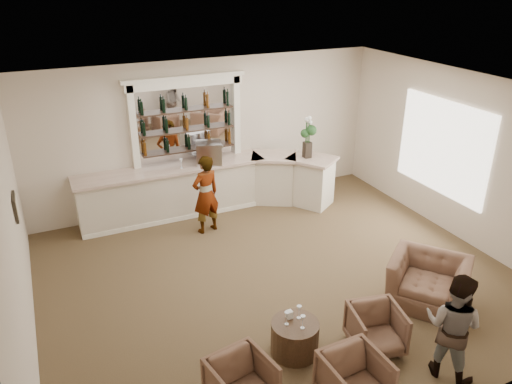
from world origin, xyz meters
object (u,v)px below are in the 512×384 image
flower_vase (308,134)px  sommelier (206,194)px  guest (453,326)px  espresso_machine (209,153)px  armchair_far (428,282)px  cocktail_table (295,338)px  armchair_center (354,380)px  armchair_right (376,329)px  bar_counter (211,187)px  armchair_left (241,384)px

flower_vase → sommelier: bearing=-172.9°
guest → espresso_machine: (-1.19, 6.01, 0.60)m
armchair_far → flower_vase: size_ratio=1.26×
cocktail_table → flower_vase: (2.60, 4.25, 1.43)m
armchair_far → espresso_machine: (-2.05, 4.68, 0.99)m
armchair_center → armchair_right: (0.85, 0.69, -0.02)m
armchair_right → armchair_far: size_ratio=0.61×
guest → flower_vase: bearing=-35.8°
bar_counter → armchair_far: size_ratio=4.75×
armchair_left → flower_vase: bearing=42.5°
cocktail_table → armchair_right: bearing=-20.3°
armchair_far → armchair_center: bearing=-99.9°
armchair_left → guest: bearing=-23.5°
armchair_right → espresso_machine: (-0.62, 5.22, 1.05)m
espresso_machine → guest: bearing=-61.5°
espresso_machine → sommelier: bearing=-97.2°
armchair_center → flower_vase: size_ratio=0.80×
bar_counter → espresso_machine: (-0.01, 0.02, 0.81)m
armchair_center → flower_vase: 5.99m
armchair_left → armchair_center: 1.40m
sommelier → bar_counter: bearing=-129.8°
armchair_left → armchair_right: bearing=-6.1°
guest → armchair_right: (-0.57, 0.79, -0.44)m
cocktail_table → espresso_machine: 4.97m
bar_counter → armchair_center: size_ratio=7.49×
guest → sommelier: bearing=-8.8°
armchair_right → espresso_machine: size_ratio=1.34×
guest → cocktail_table: bearing=28.2°
armchair_far → cocktail_table: bearing=-125.2°
armchair_left → armchair_center: bearing=-32.8°
bar_counter → guest: 6.11m
armchair_center → armchair_far: bearing=26.9°
cocktail_table → armchair_left: armchair_left is taller
bar_counter → sommelier: bearing=-115.3°
bar_counter → guest: size_ratio=3.69×
sommelier → armchair_center: 5.06m
cocktail_table → guest: size_ratio=0.44×
armchair_far → flower_vase: flower_vase is taller
guest → armchair_far: size_ratio=1.29×
bar_counter → armchair_right: size_ratio=7.86×
sommelier → espresso_machine: 1.11m
armchair_right → espresso_machine: espresso_machine is taller
armchair_left → flower_vase: (3.65, 4.81, 1.34)m
espresso_machine → flower_vase: 2.22m
cocktail_table → sommelier: bearing=88.9°
armchair_left → armchair_far: size_ratio=0.62×
sommelier → armchair_left: size_ratio=2.22×
cocktail_table → armchair_center: (0.24, -1.10, 0.10)m
espresso_machine → cocktail_table: bearing=-78.3°
cocktail_table → sommelier: 3.98m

